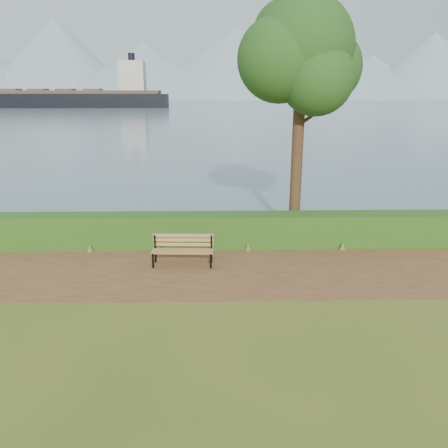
{
  "coord_description": "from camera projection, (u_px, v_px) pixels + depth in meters",
  "views": [
    {
      "loc": [
        0.6,
        -10.48,
        4.58
      ],
      "look_at": [
        0.85,
        1.2,
        1.1
      ],
      "focal_mm": 35.0,
      "sensor_mm": 36.0,
      "label": 1
    }
  ],
  "objects": [
    {
      "name": "ground",
      "position": [
        192.0,
        278.0,
        11.34
      ],
      "size": [
        140.0,
        140.0,
        0.0
      ],
      "primitive_type": "plane",
      "color": "#4A5B1A",
      "rests_on": "ground"
    },
    {
      "name": "bench",
      "position": [
        183.0,
        248.0,
        12.11
      ],
      "size": [
        1.72,
        0.57,
        0.85
      ],
      "rotation": [
        0.0,
        0.0,
        -0.04
      ],
      "color": "black",
      "rests_on": "ground"
    },
    {
      "name": "tree",
      "position": [
        302.0,
        54.0,
        12.91
      ],
      "size": [
        3.86,
        3.2,
        7.71
      ],
      "rotation": [
        0.0,
        0.0,
        0.14
      ],
      "color": "#352316",
      "rests_on": "ground"
    },
    {
      "name": "water",
      "position": [
        213.0,
        102.0,
        260.45
      ],
      "size": [
        700.0,
        510.0,
        0.0
      ],
      "primitive_type": "cube",
      "color": "#435D6C",
      "rests_on": "ground"
    },
    {
      "name": "cargo_ship",
      "position": [
        80.0,
        99.0,
        152.77
      ],
      "size": [
        66.06,
        11.55,
        20.0
      ],
      "rotation": [
        0.0,
        0.0,
        0.02
      ],
      "color": "black",
      "rests_on": "ground"
    },
    {
      "name": "path",
      "position": [
        193.0,
        273.0,
        11.62
      ],
      "size": [
        40.0,
        3.4,
        0.01
      ],
      "primitive_type": "cube",
      "color": "brown",
      "rests_on": "ground"
    },
    {
      "name": "mountains",
      "position": [
        203.0,
        67.0,
        392.29
      ],
      "size": [
        585.0,
        190.0,
        70.0
      ],
      "color": "#7991A2",
      "rests_on": "ground"
    },
    {
      "name": "hedge",
      "position": [
        196.0,
        230.0,
        13.68
      ],
      "size": [
        32.0,
        0.85,
        1.0
      ],
      "primitive_type": "cube",
      "color": "#1A3F12",
      "rests_on": "ground"
    }
  ]
}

